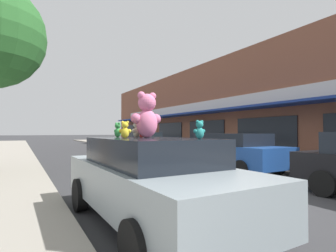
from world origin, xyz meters
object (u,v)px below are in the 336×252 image
object	(u,v)px
teddy_bear_giant	(147,116)
teddy_bear_yellow	(125,130)
parked_car_far_center	(231,151)
parked_car_far_right	(142,143)
teddy_bear_cream	(137,130)
teddy_bear_red	(141,130)
plush_art_car	(150,178)
teddy_bear_teal	(200,130)
teddy_bear_green	(118,130)

from	to	relation	value
teddy_bear_giant	teddy_bear_yellow	xyz separation A→B (m)	(-0.48, -0.13, -0.27)
parked_car_far_center	parked_car_far_right	distance (m)	8.72
teddy_bear_cream	teddy_bear_red	distance (m)	0.33
plush_art_car	teddy_bear_teal	distance (m)	1.25
teddy_bear_giant	teddy_bear_teal	distance (m)	1.28
plush_art_car	teddy_bear_giant	xyz separation A→B (m)	(0.11, 0.38, 1.10)
teddy_bear_teal	teddy_bear_red	bearing A→B (deg)	-79.69
teddy_bear_cream	teddy_bear_teal	size ratio (longest dim) A/B	1.10
teddy_bear_cream	teddy_bear_green	size ratio (longest dim) A/B	1.05
teddy_bear_teal	parked_car_far_center	world-z (taller)	teddy_bear_teal
teddy_bear_green	teddy_bear_giant	bearing A→B (deg)	-174.90
teddy_bear_cream	teddy_bear_red	size ratio (longest dim) A/B	0.99
teddy_bear_cream	teddy_bear_yellow	bearing A→B (deg)	14.80
teddy_bear_teal	parked_car_far_right	xyz separation A→B (m)	(4.93, 13.32, -0.77)
teddy_bear_cream	teddy_bear_green	bearing A→B (deg)	-93.03
teddy_bear_yellow	parked_car_far_center	world-z (taller)	teddy_bear_yellow
teddy_bear_teal	parked_car_far_center	xyz separation A→B (m)	(4.93, 4.60, -0.79)
teddy_bear_teal	teddy_bear_green	size ratio (longest dim) A/B	0.95
plush_art_car	teddy_bear_teal	size ratio (longest dim) A/B	15.69
teddy_bear_cream	parked_car_far_right	distance (m)	13.08
teddy_bear_yellow	parked_car_far_center	distance (m)	6.79
teddy_bear_green	parked_car_far_center	xyz separation A→B (m)	(5.60, 2.73, -0.80)
teddy_bear_green	parked_car_far_center	bearing A→B (deg)	-85.44
teddy_bear_teal	parked_car_far_right	size ratio (longest dim) A/B	0.06
teddy_bear_yellow	teddy_bear_cream	bearing A→B (deg)	-110.04
teddy_bear_red	parked_car_far_right	xyz separation A→B (m)	(5.17, 11.65, -0.78)
plush_art_car	teddy_bear_yellow	world-z (taller)	teddy_bear_yellow
teddy_bear_cream	parked_car_far_right	world-z (taller)	teddy_bear_cream
plush_art_car	teddy_bear_cream	world-z (taller)	teddy_bear_cream
teddy_bear_giant	parked_car_far_center	distance (m)	6.36
parked_car_far_center	parked_car_far_right	xyz separation A→B (m)	(-0.00, 8.72, 0.02)
teddy_bear_cream	parked_car_far_center	bearing A→B (deg)	-178.40
plush_art_car	teddy_bear_yellow	xyz separation A→B (m)	(-0.36, 0.25, 0.83)
teddy_bear_cream	parked_car_far_right	bearing A→B (deg)	-143.33
teddy_bear_giant	teddy_bear_red	world-z (taller)	teddy_bear_giant
plush_art_car	teddy_bear_green	bearing A→B (deg)	100.89
parked_car_far_right	teddy_bear_green	bearing A→B (deg)	-116.07
teddy_bear_giant	teddy_bear_yellow	distance (m)	0.56
plush_art_car	parked_car_far_center	size ratio (longest dim) A/B	0.97
teddy_bear_giant	parked_car_far_right	bearing A→B (deg)	-118.01
teddy_bear_teal	teddy_bear_red	size ratio (longest dim) A/B	0.90
teddy_bear_yellow	teddy_bear_green	size ratio (longest dim) A/B	0.99
teddy_bear_giant	teddy_bear_green	xyz separation A→B (m)	(-0.34, 0.67, -0.27)
parked_car_far_center	teddy_bear_red	bearing A→B (deg)	-150.49
teddy_bear_cream	parked_car_far_right	xyz separation A→B (m)	(5.38, 11.90, -0.78)
teddy_bear_green	parked_car_far_center	size ratio (longest dim) A/B	0.06
teddy_bear_giant	teddy_bear_green	size ratio (longest dim) A/B	2.82
parked_car_far_right	teddy_bear_teal	bearing A→B (deg)	-110.31
plush_art_car	teddy_bear_giant	world-z (taller)	teddy_bear_giant
teddy_bear_giant	teddy_bear_teal	xyz separation A→B (m)	(0.33, -1.21, -0.27)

